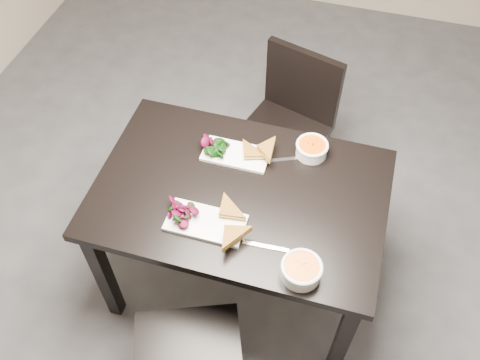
% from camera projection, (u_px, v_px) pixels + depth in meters
% --- Properties ---
extents(ground, '(5.00, 5.00, 0.00)m').
position_uv_depth(ground, '(319.00, 278.00, 2.73)').
color(ground, '#47474C').
rests_on(ground, ground).
extents(table, '(1.20, 0.80, 0.75)m').
position_uv_depth(table, '(240.00, 205.00, 2.22)').
color(table, black).
rests_on(table, ground).
extents(chair_far, '(0.52, 0.52, 0.85)m').
position_uv_depth(chair_far, '(290.00, 119.00, 2.78)').
color(chair_far, black).
rests_on(chair_far, ground).
extents(plate_near, '(0.31, 0.15, 0.02)m').
position_uv_depth(plate_near, '(206.00, 223.00, 2.04)').
color(plate_near, white).
rests_on(plate_near, table).
extents(sandwich_near, '(0.17, 0.13, 0.05)m').
position_uv_depth(sandwich_near, '(223.00, 219.00, 2.01)').
color(sandwich_near, '#A77323').
rests_on(sandwich_near, plate_near).
extents(salad_near, '(0.10, 0.09, 0.04)m').
position_uv_depth(salad_near, '(181.00, 213.00, 2.03)').
color(salad_near, black).
rests_on(salad_near, plate_near).
extents(soup_bowl_near, '(0.15, 0.15, 0.07)m').
position_uv_depth(soup_bowl_near, '(301.00, 270.00, 1.88)').
color(soup_bowl_near, white).
rests_on(soup_bowl_near, table).
extents(cutlery_near, '(0.18, 0.03, 0.00)m').
position_uv_depth(cutlery_near, '(266.00, 246.00, 1.98)').
color(cutlery_near, silver).
rests_on(cutlery_near, table).
extents(plate_far, '(0.29, 0.14, 0.01)m').
position_uv_depth(plate_far, '(236.00, 154.00, 2.26)').
color(plate_far, white).
rests_on(plate_far, table).
extents(sandwich_far, '(0.17, 0.15, 0.05)m').
position_uv_depth(sandwich_far, '(249.00, 156.00, 2.21)').
color(sandwich_far, '#A77323').
rests_on(sandwich_far, plate_far).
extents(salad_far, '(0.09, 0.08, 0.04)m').
position_uv_depth(salad_far, '(214.00, 146.00, 2.25)').
color(salad_far, black).
rests_on(salad_far, plate_far).
extents(soup_bowl_far, '(0.14, 0.14, 0.06)m').
position_uv_depth(soup_bowl_far, '(312.00, 148.00, 2.24)').
color(soup_bowl_far, white).
rests_on(soup_bowl_far, table).
extents(cutlery_far, '(0.17, 0.09, 0.00)m').
position_uv_depth(cutlery_far, '(282.00, 160.00, 2.25)').
color(cutlery_far, silver).
rests_on(cutlery_far, table).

